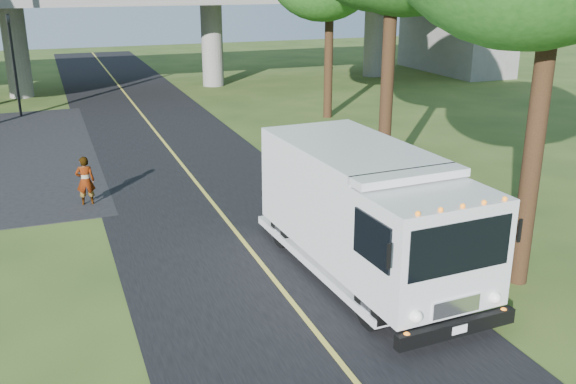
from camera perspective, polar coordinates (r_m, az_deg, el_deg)
ground at (r=13.19m, az=3.46°, el=-13.55°), size 120.00×120.00×0.00m
road at (r=21.82m, az=-7.33°, el=-0.22°), size 7.00×90.00×0.02m
lane_line at (r=21.82m, az=-7.33°, el=-0.17°), size 0.12×90.00×0.01m
overpass at (r=42.46m, az=-14.99°, el=14.75°), size 54.00×10.00×7.30m
traffic_signal at (r=36.35m, az=-23.27°, el=11.17°), size 0.18×0.22×5.20m
step_van at (r=15.50m, az=6.92°, el=-1.57°), size 3.11×7.56×3.12m
pedestrian at (r=21.48m, az=-17.57°, el=0.96°), size 0.62×0.43×1.61m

